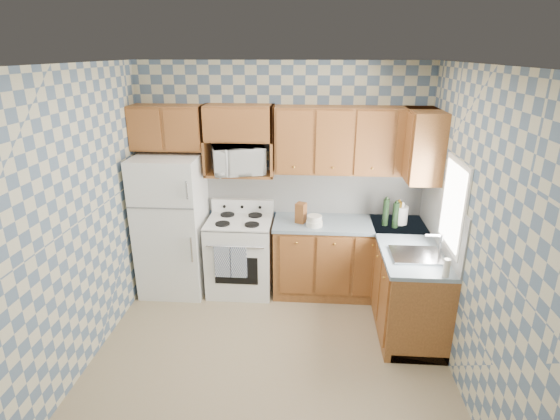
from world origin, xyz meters
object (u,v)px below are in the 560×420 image
object	(u,v)px
stove_body	(241,256)
electric_kettle	(400,215)
microwave	(238,160)
refrigerator	(172,225)

from	to	relation	value
stove_body	electric_kettle	size ratio (longest dim) A/B	4.32
stove_body	electric_kettle	world-z (taller)	electric_kettle
electric_kettle	microwave	bearing A→B (deg)	176.83
stove_body	microwave	xyz separation A→B (m)	(-0.01, 0.13, 1.16)
refrigerator	stove_body	size ratio (longest dim) A/B	1.87
stove_body	microwave	distance (m)	1.17
microwave	electric_kettle	xyz separation A→B (m)	(1.88, -0.10, -0.59)
refrigerator	microwave	xyz separation A→B (m)	(0.79, 0.16, 0.77)
stove_body	microwave	world-z (taller)	microwave
refrigerator	electric_kettle	bearing A→B (deg)	1.14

